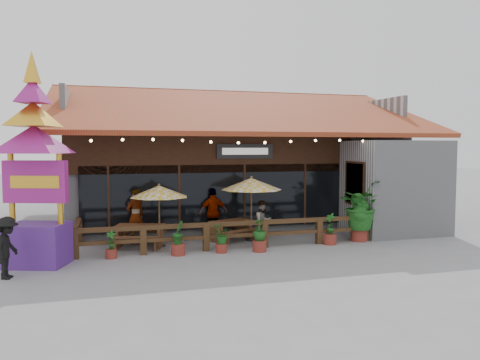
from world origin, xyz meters
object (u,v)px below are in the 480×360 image
object	(u,v)px
picnic_table_left	(140,232)
thai_sign_tower	(34,145)
tropical_plant	(359,206)
umbrella_left	(159,192)
picnic_table_right	(231,227)
pedestrian	(7,248)
umbrella_right	(251,184)

from	to	relation	value
picnic_table_left	thai_sign_tower	world-z (taller)	thai_sign_tower
thai_sign_tower	tropical_plant	size ratio (longest dim) A/B	2.97
picnic_table_left	thai_sign_tower	size ratio (longest dim) A/B	0.30
tropical_plant	umbrella_left	bearing A→B (deg)	171.31
umbrella_left	picnic_table_right	xyz separation A→B (m)	(2.58, 0.34, -1.37)
thai_sign_tower	pedestrian	world-z (taller)	thai_sign_tower
tropical_plant	pedestrian	size ratio (longest dim) A/B	1.37
pedestrian	umbrella_left	bearing A→B (deg)	-45.06
umbrella_right	tropical_plant	xyz separation A→B (m)	(3.68, -1.14, -0.79)
umbrella_left	tropical_plant	size ratio (longest dim) A/B	1.11
picnic_table_left	picnic_table_right	bearing A→B (deg)	5.54
umbrella_right	picnic_table_left	size ratio (longest dim) A/B	1.40
umbrella_left	picnic_table_left	distance (m)	1.49
pedestrian	umbrella_right	bearing A→B (deg)	-57.95
picnic_table_left	thai_sign_tower	distance (m)	4.47
picnic_table_left	pedestrian	distance (m)	4.55
umbrella_left	pedestrian	world-z (taller)	umbrella_left
umbrella_left	pedestrian	size ratio (longest dim) A/B	1.52
umbrella_right	thai_sign_tower	bearing A→B (deg)	-166.11
umbrella_right	tropical_plant	size ratio (longest dim) A/B	1.23
umbrella_left	tropical_plant	bearing A→B (deg)	-8.69
picnic_table_right	umbrella_left	bearing A→B (deg)	-172.54
picnic_table_right	picnic_table_left	bearing A→B (deg)	-174.46
picnic_table_right	tropical_plant	size ratio (longest dim) A/B	0.88
thai_sign_tower	pedestrian	size ratio (longest dim) A/B	4.06
picnic_table_left	tropical_plant	size ratio (longest dim) A/B	0.88
umbrella_right	picnic_table_right	xyz separation A→B (m)	(-0.70, 0.26, -1.55)
tropical_plant	pedestrian	distance (m)	11.28
umbrella_left	tropical_plant	distance (m)	7.07
picnic_table_right	umbrella_right	bearing A→B (deg)	-20.25
umbrella_left	umbrella_right	xyz separation A→B (m)	(3.28, 0.08, 0.17)
pedestrian	picnic_table_right	bearing A→B (deg)	-54.13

